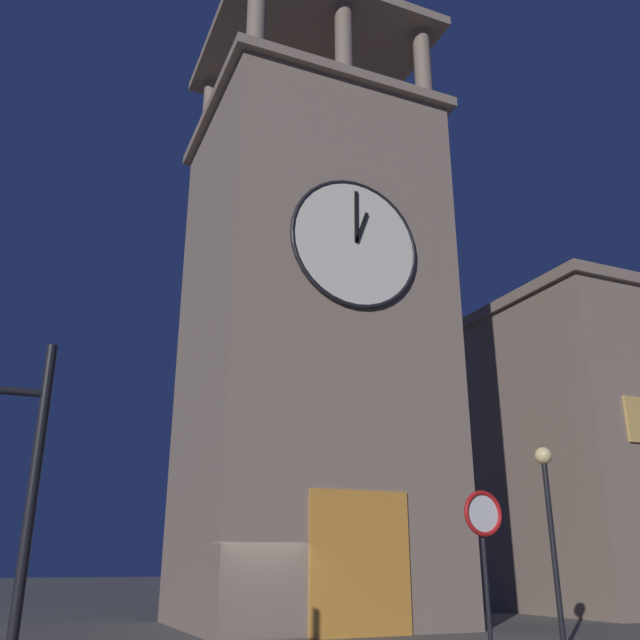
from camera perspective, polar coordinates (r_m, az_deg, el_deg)
The scene contains 3 objects.
clocktower at distance 25.84m, azimuth -0.84°, elevation -1.31°, with size 8.93×8.41×26.34m.
street_lamp at distance 18.67m, azimuth 18.42°, elevation -14.25°, with size 0.44×0.44×4.76m.
no_horn_sign at distance 12.69m, azimuth 13.44°, elevation -16.61°, with size 0.78×0.14×3.15m.
Camera 1 is at (6.45, 18.56, 1.93)m, focal length 38.59 mm.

